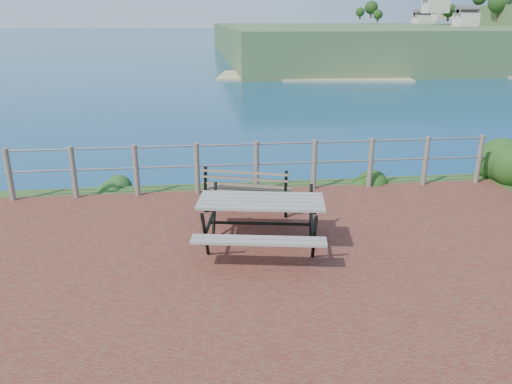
{
  "coord_description": "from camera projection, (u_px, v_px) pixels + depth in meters",
  "views": [
    {
      "loc": [
        -1.08,
        -5.91,
        3.27
      ],
      "look_at": [
        -0.26,
        1.21,
        0.75
      ],
      "focal_mm": 35.0,
      "sensor_mm": 36.0,
      "label": 1
    }
  ],
  "objects": [
    {
      "name": "ground",
      "position": [
        285.0,
        273.0,
        6.74
      ],
      "size": [
        10.0,
        7.0,
        0.12
      ],
      "primitive_type": "cube",
      "color": "maroon",
      "rests_on": "ground"
    },
    {
      "name": "ocean",
      "position": [
        198.0,
        26.0,
        194.19
      ],
      "size": [
        1200.0,
        1200.0,
        0.0
      ],
      "primitive_type": "plane",
      "color": "#14627B",
      "rests_on": "ground"
    },
    {
      "name": "shrub_lip_west",
      "position": [
        115.0,
        187.0,
        10.17
      ],
      "size": [
        0.66,
        0.66,
        0.36
      ],
      "primitive_type": "ellipsoid",
      "color": "#1E501E",
      "rests_on": "ground"
    },
    {
      "name": "safety_railing",
      "position": [
        256.0,
        164.0,
        9.69
      ],
      "size": [
        9.4,
        0.1,
        1.0
      ],
      "color": "#6B5B4C",
      "rests_on": "ground"
    },
    {
      "name": "shrub_lip_east",
      "position": [
        366.0,
        181.0,
        10.51
      ],
      "size": [
        0.66,
        0.66,
        0.36
      ],
      "primitive_type": "ellipsoid",
      "color": "#184114",
      "rests_on": "ground"
    },
    {
      "name": "park_bench",
      "position": [
        248.0,
        182.0,
        8.64
      ],
      "size": [
        1.55,
        0.81,
        0.85
      ],
      "rotation": [
        0.0,
        0.0,
        -0.3
      ],
      "color": "brown",
      "rests_on": "ground"
    },
    {
      "name": "shrub_right_edge",
      "position": [
        499.0,
        178.0,
        10.72
      ],
      "size": [
        1.0,
        1.0,
        1.42
      ],
      "primitive_type": "ellipsoid",
      "color": "#184114",
      "rests_on": "ground"
    },
    {
      "name": "picnic_table",
      "position": [
        261.0,
        219.0,
        7.28
      ],
      "size": [
        1.91,
        1.55,
        0.76
      ],
      "rotation": [
        0.0,
        0.0,
        -0.17
      ],
      "color": "gray",
      "rests_on": "ground"
    }
  ]
}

